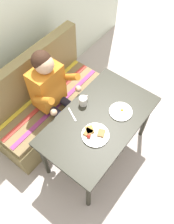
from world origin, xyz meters
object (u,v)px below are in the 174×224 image
object	(u,v)px
coffee_mug	(83,101)
fork	(72,114)
person	(53,91)
table	(99,124)
plate_breakfast	(95,134)
couch	(47,104)
plate_eggs	(121,111)

from	to	relation	value
coffee_mug	fork	xyz separation A→B (m)	(-0.17, 0.01, -0.05)
person	fork	size ratio (longest dim) A/B	7.13
table	fork	bearing A→B (deg)	116.01
plate_breakfast	coffee_mug	bearing A→B (deg)	54.99
coffee_mug	plate_breakfast	bearing A→B (deg)	-125.01
person	table	bearing A→B (deg)	-88.05
table	couch	size ratio (longest dim) A/B	0.83
person	plate_eggs	bearing A→B (deg)	-72.76
couch	coffee_mug	bearing A→B (deg)	-84.48
plate_eggs	coffee_mug	xyz separation A→B (m)	(-0.15, 0.35, 0.04)
plate_eggs	plate_breakfast	bearing A→B (deg)	172.80
table	plate_breakfast	xyz separation A→B (m)	(-0.16, -0.07, 0.10)
couch	person	distance (m)	0.45
coffee_mug	fork	distance (m)	0.18
person	plate_eggs	xyz separation A→B (m)	(0.22, -0.70, -0.00)
table	fork	world-z (taller)	fork
table	person	distance (m)	0.60
table	plate_eggs	xyz separation A→B (m)	(0.20, -0.11, 0.09)
coffee_mug	couch	bearing A→B (deg)	95.52
couch	plate_eggs	bearing A→B (deg)	-77.28
couch	plate_breakfast	xyz separation A→B (m)	(-0.16, -0.83, 0.41)
plate_eggs	couch	bearing A→B (deg)	102.72
plate_eggs	table	bearing A→B (deg)	150.08
table	coffee_mug	world-z (taller)	coffee_mug
person	plate_breakfast	bearing A→B (deg)	-102.24
plate_eggs	person	bearing A→B (deg)	107.24
couch	fork	xyz separation A→B (m)	(-0.12, -0.52, 0.40)
table	plate_eggs	size ratio (longest dim) A/B	5.28
coffee_mug	fork	bearing A→B (deg)	178.29
table	plate_eggs	bearing A→B (deg)	-29.92
coffee_mug	plate_eggs	bearing A→B (deg)	-67.23
table	plate_breakfast	distance (m)	0.20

